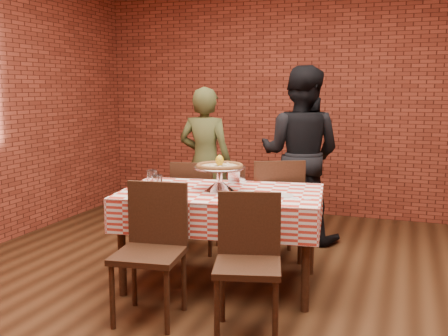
% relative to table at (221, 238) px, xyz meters
% --- Properties ---
extents(ground, '(6.00, 6.00, 0.00)m').
position_rel_table_xyz_m(ground, '(0.30, -0.42, -0.38)').
color(ground, black).
rests_on(ground, ground).
extents(back_wall, '(5.50, 0.00, 5.50)m').
position_rel_table_xyz_m(back_wall, '(0.30, 2.58, 1.08)').
color(back_wall, maroon).
rests_on(back_wall, ground).
extents(table, '(1.62, 1.10, 0.75)m').
position_rel_table_xyz_m(table, '(0.00, 0.00, 0.00)').
color(table, '#3B2114').
rests_on(table, ground).
extents(tablecloth, '(1.66, 1.14, 0.26)m').
position_rel_table_xyz_m(tablecloth, '(-0.00, 0.00, 0.25)').
color(tablecloth, red).
rests_on(tablecloth, table).
extents(pizza_stand, '(0.48, 0.48, 0.18)m').
position_rel_table_xyz_m(pizza_stand, '(-0.01, 0.00, 0.47)').
color(pizza_stand, silver).
rests_on(pizza_stand, tablecloth).
extents(pizza, '(0.43, 0.43, 0.03)m').
position_rel_table_xyz_m(pizza, '(-0.01, 0.00, 0.57)').
color(pizza, '#C3B387').
rests_on(pizza, pizza_stand).
extents(lemon, '(0.08, 0.08, 0.08)m').
position_rel_table_xyz_m(lemon, '(-0.01, 0.00, 0.62)').
color(lemon, gold).
rests_on(lemon, pizza).
extents(water_glass_left, '(0.09, 0.09, 0.13)m').
position_rel_table_xyz_m(water_glass_left, '(-0.45, -0.20, 0.45)').
color(water_glass_left, white).
rests_on(water_glass_left, tablecloth).
extents(water_glass_right, '(0.09, 0.09, 0.13)m').
position_rel_table_xyz_m(water_glass_right, '(-0.60, -0.01, 0.45)').
color(water_glass_right, white).
rests_on(water_glass_right, tablecloth).
extents(side_plate, '(0.17, 0.17, 0.01)m').
position_rel_table_xyz_m(side_plate, '(0.50, -0.05, 0.39)').
color(side_plate, white).
rests_on(side_plate, tablecloth).
extents(sweetener_packet_a, '(0.06, 0.04, 0.00)m').
position_rel_table_xyz_m(sweetener_packet_a, '(0.60, -0.08, 0.39)').
color(sweetener_packet_a, white).
rests_on(sweetener_packet_a, tablecloth).
extents(sweetener_packet_b, '(0.06, 0.05, 0.00)m').
position_rel_table_xyz_m(sweetener_packet_b, '(0.69, -0.09, 0.39)').
color(sweetener_packet_b, white).
rests_on(sweetener_packet_b, tablecloth).
extents(condiment_caddy, '(0.13, 0.11, 0.16)m').
position_rel_table_xyz_m(condiment_caddy, '(0.03, 0.30, 0.46)').
color(condiment_caddy, silver).
rests_on(condiment_caddy, tablecloth).
extents(chair_near_left, '(0.48, 0.48, 0.91)m').
position_rel_table_xyz_m(chair_near_left, '(-0.24, -0.76, 0.08)').
color(chair_near_left, '#3B2114').
rests_on(chair_near_left, ground).
extents(chair_near_right, '(0.50, 0.50, 0.89)m').
position_rel_table_xyz_m(chair_near_right, '(0.45, -0.75, 0.07)').
color(chair_near_right, '#3B2114').
rests_on(chair_near_right, ground).
extents(chair_far_left, '(0.45, 0.45, 0.88)m').
position_rel_table_xyz_m(chair_far_left, '(-0.52, 0.74, 0.06)').
color(chair_far_left, '#3B2114').
rests_on(chair_far_left, ground).
extents(chair_far_right, '(0.60, 0.60, 0.93)m').
position_rel_table_xyz_m(chair_far_right, '(0.23, 0.76, 0.09)').
color(chair_far_right, '#3B2114').
rests_on(chair_far_right, ground).
extents(diner_olive, '(0.57, 0.38, 1.56)m').
position_rel_table_xyz_m(diner_olive, '(-0.65, 1.28, 0.40)').
color(diner_olive, '#434723').
rests_on(diner_olive, ground).
extents(diner_black, '(0.92, 0.75, 1.76)m').
position_rel_table_xyz_m(diner_black, '(0.32, 1.44, 0.51)').
color(diner_black, black).
rests_on(diner_black, ground).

